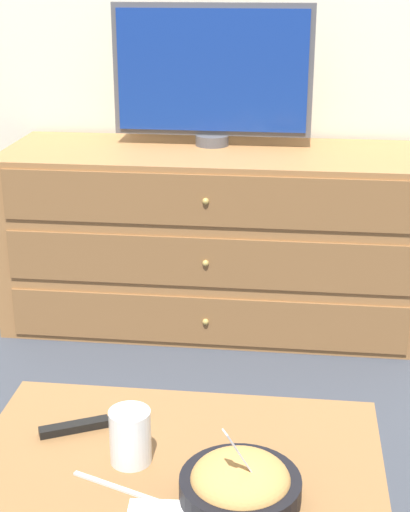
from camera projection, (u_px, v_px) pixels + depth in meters
The scene contains 8 objects.
ground_plane at pixel (236, 290), 3.53m from camera, with size 12.00×12.00×0.00m, color #383D47.
dresser at pixel (214, 238), 3.12m from camera, with size 1.63×0.58×0.71m.
tv at pixel (212, 73), 3.00m from camera, with size 0.77×0.13×0.54m.
coffee_table at pixel (175, 491), 1.60m from camera, with size 0.84×0.60×0.42m.
takeout_bowl at pixel (240, 484), 1.48m from camera, with size 0.23×0.23×0.18m.
drink_cup at pixel (130, 439), 1.58m from camera, with size 0.08×0.08×0.12m.
knife at pixel (116, 487), 1.52m from camera, with size 0.19×0.08×0.01m.
remote_control at pixel (74, 427), 1.70m from camera, with size 0.15×0.09×0.02m.
Camera 1 is at (0.25, -3.25, 1.37)m, focal length 55.00 mm.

